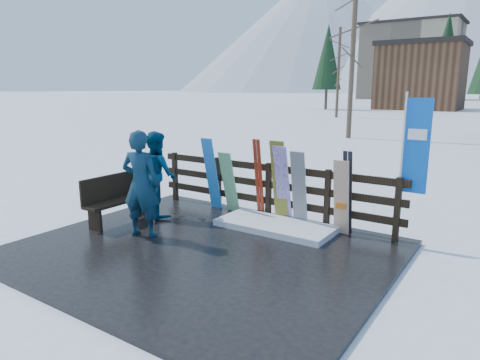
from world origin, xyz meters
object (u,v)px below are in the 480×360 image
Objects in this scene: snowboard_4 at (299,189)px; person_front at (141,184)px; snowboard_1 at (229,183)px; bench at (117,197)px; snowboard_2 at (280,182)px; snowboard_3 at (283,185)px; snowboard_0 at (212,174)px; rental_flag at (413,152)px; person_back at (157,174)px; snowboard_5 at (341,198)px.

person_front is at bearing -135.67° from snowboard_4.
snowboard_1 is 0.72× the size of person_front.
snowboard_2 reaches higher than bench.
snowboard_3 is 0.36m from snowboard_4.
bench is at bearing -147.02° from snowboard_2.
snowboard_1 is 0.82× the size of snowboard_2.
person_front reaches higher than snowboard_2.
person_front is at bearing -90.00° from snowboard_0.
snowboard_3 is (0.07, 0.00, -0.05)m from snowboard_2.
snowboard_3 is 1.07× the size of snowboard_4.
snowboard_2 is at bearing -173.55° from rental_flag.
snowboard_3 reaches higher than snowboard_4.
snowboard_0 reaches higher than snowboard_1.
rental_flag reaches higher than snowboard_4.
snowboard_1 is 0.77× the size of person_back.
rental_flag reaches higher than snowboard_0.
person_front is (-0.00, -2.07, 0.16)m from snowboard_0.
snowboard_3 is at bearing 180.00° from snowboard_4.
snowboard_5 is (1.21, 0.00, -0.09)m from snowboard_3.
bench is 0.84× the size of person_back.
bench is at bearing -156.16° from snowboard_5.
person_front is (1.04, -0.30, 0.46)m from bench.
person_front is at bearing -150.16° from rental_flag.
snowboard_1 is 2.50m from snowboard_5.
rental_flag is (5.12, 2.04, 1.09)m from bench.
snowboard_1 is 1.30m from snowboard_3.
snowboard_2 is 0.09m from snowboard_3.
person_back reaches higher than snowboard_5.
snowboard_0 is 1.09× the size of snowboard_4.
rental_flag reaches higher than bench.
snowboard_2 is 0.87× the size of person_front.
rental_flag is (4.08, 0.27, 0.80)m from snowboard_0.
person_back is (-0.68, 1.09, -0.07)m from person_front.
snowboard_4 is at bearing -138.58° from person_back.
snowboard_5 is (2.97, 0.00, -0.11)m from snowboard_0.
snowboard_0 reaches higher than bench.
snowboard_4 is (2.12, 0.00, -0.06)m from snowboard_0.
snowboard_2 is at bearing -147.75° from person_front.
rental_flag is 4.74m from person_front.
snowboard_1 is 0.98× the size of snowboard_5.
snowboard_4 is 0.84× the size of person_back.
person_back is (-4.76, -1.25, -0.71)m from rental_flag.
snowboard_2 is at bearing 0.00° from snowboard_0.
rental_flag reaches higher than snowboard_1.
bench is 3.33m from snowboard_3.
snowboard_1 is 2.14m from person_front.
snowboard_1 is at bearing -175.72° from rental_flag.
rental_flag is (3.61, 0.27, 0.93)m from snowboard_1.
rental_flag is at bearing -143.11° from person_back.
snowboard_1 is (0.47, 0.00, -0.13)m from snowboard_0.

